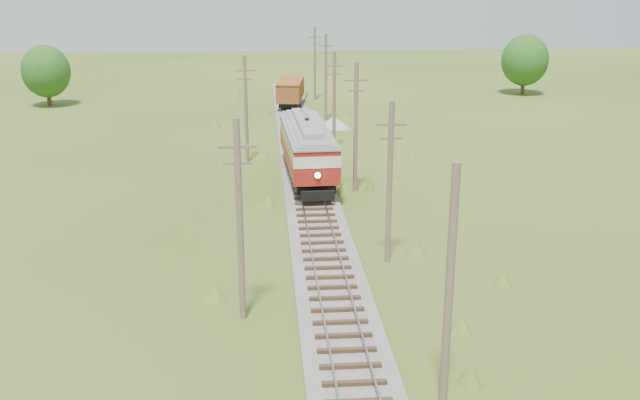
{
  "coord_description": "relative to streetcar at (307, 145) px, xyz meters",
  "views": [
    {
      "loc": [
        -3.05,
        -16.81,
        14.54
      ],
      "look_at": [
        0.0,
        21.72,
        2.34
      ],
      "focal_mm": 40.0,
      "sensor_mm": 36.0,
      "label": 1
    }
  ],
  "objects": [
    {
      "name": "utility_pole_r_6",
      "position": [
        3.2,
        36.28,
        1.67
      ],
      "size": [
        1.6,
        0.3,
        8.7
      ],
      "color": "brown",
      "rests_on": "ground"
    },
    {
      "name": "utility_pole_l_a",
      "position": [
        -4.2,
        -21.72,
        1.83
      ],
      "size": [
        1.6,
        0.3,
        9.0
      ],
      "color": "brown",
      "rests_on": "ground"
    },
    {
      "name": "tree_mid_a",
      "position": [
        -28.0,
        34.28,
        1.22
      ],
      "size": [
        5.46,
        5.46,
        7.03
      ],
      "color": "#38281C",
      "rests_on": "ground"
    },
    {
      "name": "utility_pole_r_1",
      "position": [
        3.1,
        -28.72,
        1.6
      ],
      "size": [
        0.3,
        0.3,
        8.8
      ],
      "color": "brown",
      "rests_on": "ground"
    },
    {
      "name": "railbed_main",
      "position": [
        -0.0,
        0.28,
        -2.61
      ],
      "size": [
        3.6,
        96.0,
        0.57
      ],
      "color": "#605B54",
      "rests_on": "ground"
    },
    {
      "name": "utility_pole_l_b",
      "position": [
        -4.5,
        6.28,
        1.62
      ],
      "size": [
        1.6,
        0.3,
        8.6
      ],
      "color": "brown",
      "rests_on": "ground"
    },
    {
      "name": "streetcar",
      "position": [
        0.0,
        0.0,
        0.0
      ],
      "size": [
        3.66,
        13.48,
        6.12
      ],
      "rotation": [
        0.0,
        0.0,
        0.04
      ],
      "color": "black",
      "rests_on": "ground"
    },
    {
      "name": "gondola",
      "position": [
        -0.0,
        30.61,
        -0.8
      ],
      "size": [
        3.61,
        8.29,
        2.66
      ],
      "rotation": [
        0.0,
        0.0,
        -0.13
      ],
      "color": "black",
      "rests_on": "ground"
    },
    {
      "name": "utility_pole_r_5",
      "position": [
        3.4,
        23.28,
        1.78
      ],
      "size": [
        1.6,
        0.3,
        8.9
      ],
      "color": "brown",
      "rests_on": "ground"
    },
    {
      "name": "utility_pole_r_3",
      "position": [
        3.2,
        -2.72,
        1.83
      ],
      "size": [
        1.6,
        0.3,
        9.0
      ],
      "color": "brown",
      "rests_on": "ground"
    },
    {
      "name": "utility_pole_r_2",
      "position": [
        3.3,
        -15.72,
        1.62
      ],
      "size": [
        1.6,
        0.3,
        8.6
      ],
      "color": "brown",
      "rests_on": "ground"
    },
    {
      "name": "tree_mid_b",
      "position": [
        30.0,
        38.28,
        1.53
      ],
      "size": [
        5.88,
        5.88,
        7.57
      ],
      "color": "#38281C",
      "rests_on": "ground"
    },
    {
      "name": "utility_pole_r_4",
      "position": [
        3.0,
        10.28,
        1.52
      ],
      "size": [
        1.6,
        0.3,
        8.4
      ],
      "color": "brown",
      "rests_on": "ground"
    },
    {
      "name": "gravel_pile",
      "position": [
        4.02,
        19.42,
        -2.27
      ],
      "size": [
        3.11,
        3.3,
        1.13
      ],
      "color": "gray",
      "rests_on": "ground"
    }
  ]
}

